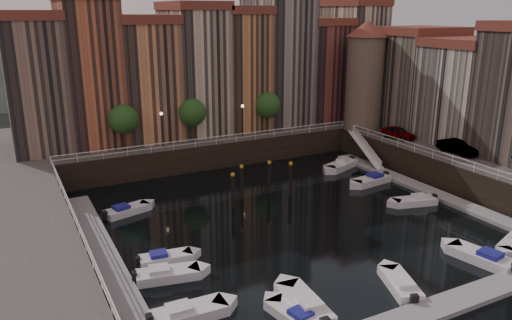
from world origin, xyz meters
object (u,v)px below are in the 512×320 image
gangway (365,148)px  boat_left_0 (187,313)px  corner_tower (365,74)px  boat_left_2 (165,258)px  car_a (398,133)px  mooring_pilings (259,183)px  car_b (458,148)px  boat_left_1 (166,274)px

gangway → boat_left_0: gangway is taller
corner_tower → boat_left_0: corner_tower is taller
boat_left_2 → car_a: size_ratio=0.98×
mooring_pilings → car_b: car_b is taller
boat_left_0 → boat_left_2: (0.94, 7.56, -0.06)m
boat_left_1 → corner_tower: bearing=42.5°
corner_tower → boat_left_0: size_ratio=2.79×
mooring_pilings → corner_tower: bearing=24.9°
car_a → boat_left_2: bearing=-171.0°
car_b → gangway: bearing=112.1°
corner_tower → car_b: (1.57, -14.34, -6.43)m
boat_left_0 → boat_left_1: bearing=88.1°
car_a → boat_left_1: bearing=-167.7°
corner_tower → mooring_pilings: (-20.04, -9.29, -8.54)m
boat_left_0 → car_a: (33.73, 18.86, 3.35)m
car_b → car_a: bearing=95.6°
boat_left_2 → car_b: bearing=12.0°
corner_tower → mooring_pilings: 23.69m
corner_tower → boat_left_2: (-32.34, -17.59, -9.87)m
corner_tower → gangway: corner_tower is taller
corner_tower → mooring_pilings: bearing=-155.1°
boat_left_2 → car_b: size_ratio=0.91×
boat_left_2 → gangway: bearing=30.5°
mooring_pilings → car_a: (20.49, 3.01, 2.08)m
gangway → boat_left_1: gangway is taller
gangway → boat_left_0: size_ratio=1.68×
gangway → boat_left_0: (-30.39, -20.65, -1.54)m
mooring_pilings → boat_left_1: bearing=-140.3°
corner_tower → boat_left_2: corner_tower is taller
gangway → mooring_pilings: (-17.14, -4.79, -0.27)m
corner_tower → boat_left_1: (-32.98, -20.04, -9.84)m
boat_left_0 → boat_left_1: size_ratio=1.04×
mooring_pilings → boat_left_2: mooring_pilings is taller
boat_left_1 → boat_left_2: boat_left_1 is taller
corner_tower → boat_left_1: size_ratio=2.91×
boat_left_1 → boat_left_2: size_ratio=1.13×
corner_tower → boat_left_0: (-33.29, -25.15, -9.81)m
mooring_pilings → boat_left_0: bearing=-129.9°
gangway → boat_left_0: bearing=-145.8°
mooring_pilings → boat_left_0: 20.70m
boat_left_1 → boat_left_2: bearing=86.6°
car_a → car_b: bearing=-92.1°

